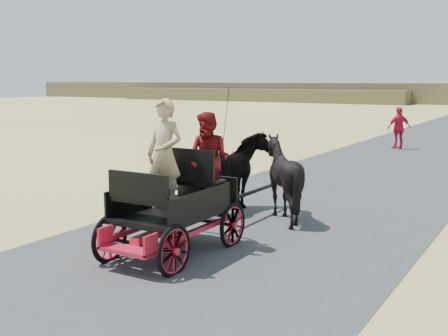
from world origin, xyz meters
The scene contains 9 objects.
ground centered at (0.00, 0.00, 0.00)m, with size 140.00×140.00×0.00m, color tan.
road centered at (0.00, 0.00, 0.01)m, with size 6.00×140.00×0.01m, color #38383A.
ridge_near centered at (-30.00, 58.00, 0.80)m, with size 40.00×4.00×1.60m, color brown.
carriage centered at (-0.53, -0.26, 0.36)m, with size 1.30×2.40×0.72m, color black, non-canonical shape.
horse_left centered at (-1.08, 2.74, 0.85)m, with size 0.91×2.01×1.70m, color black.
horse_right centered at (0.02, 2.74, 0.85)m, with size 1.37×1.54×1.70m, color black.
driver_man centered at (-0.73, -0.21, 1.62)m, with size 0.66×0.43×1.80m, color tan.
passenger_woman centered at (-0.23, 0.34, 1.51)m, with size 0.77×0.60×1.58m, color #660C0F.
pedestrian centered at (-0.86, 15.84, 0.86)m, with size 1.01×0.42×1.73m, color #BD153A.
Camera 1 is at (4.74, -7.47, 2.82)m, focal length 45.00 mm.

